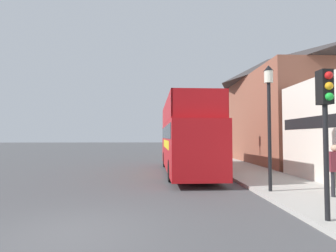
{
  "coord_description": "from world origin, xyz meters",
  "views": [
    {
      "loc": [
        1.88,
        -5.89,
        2.15
      ],
      "look_at": [
        2.46,
        7.72,
        2.71
      ],
      "focal_mm": 28.0,
      "sensor_mm": 36.0,
      "label": 1
    }
  ],
  "objects_px": {
    "tour_bus": "(186,141)",
    "parked_car_ahead_of_bus": "(186,153)",
    "lamp_post_nearest": "(269,104)",
    "pedestrian_second": "(335,165)",
    "lamp_post_third": "(201,126)",
    "traffic_signal": "(326,109)",
    "lamp_post_second": "(222,122)"
  },
  "relations": [
    {
      "from": "tour_bus",
      "to": "parked_car_ahead_of_bus",
      "type": "xyz_separation_m",
      "value": [
        0.87,
        8.13,
        -1.23
      ]
    },
    {
      "from": "tour_bus",
      "to": "lamp_post_nearest",
      "type": "relative_size",
      "value": 2.19
    },
    {
      "from": "tour_bus",
      "to": "pedestrian_second",
      "type": "relative_size",
      "value": 5.93
    },
    {
      "from": "parked_car_ahead_of_bus",
      "to": "lamp_post_third",
      "type": "distance_m",
      "value": 3.26
    },
    {
      "from": "pedestrian_second",
      "to": "lamp_post_nearest",
      "type": "distance_m",
      "value": 3.01
    },
    {
      "from": "lamp_post_third",
      "to": "tour_bus",
      "type": "bearing_deg",
      "value": -105.26
    },
    {
      "from": "traffic_signal",
      "to": "lamp_post_second",
      "type": "xyz_separation_m",
      "value": [
        0.26,
        11.1,
        0.32
      ]
    },
    {
      "from": "pedestrian_second",
      "to": "lamp_post_nearest",
      "type": "bearing_deg",
      "value": 150.79
    },
    {
      "from": "tour_bus",
      "to": "pedestrian_second",
      "type": "bearing_deg",
      "value": -59.64
    },
    {
      "from": "tour_bus",
      "to": "lamp_post_second",
      "type": "relative_size",
      "value": 2.4
    },
    {
      "from": "pedestrian_second",
      "to": "lamp_post_second",
      "type": "bearing_deg",
      "value": 100.69
    },
    {
      "from": "lamp_post_nearest",
      "to": "lamp_post_second",
      "type": "xyz_separation_m",
      "value": [
        0.16,
        7.66,
        -0.25
      ]
    },
    {
      "from": "pedestrian_second",
      "to": "traffic_signal",
      "type": "distance_m",
      "value": 3.49
    },
    {
      "from": "tour_bus",
      "to": "parked_car_ahead_of_bus",
      "type": "distance_m",
      "value": 8.27
    },
    {
      "from": "lamp_post_third",
      "to": "parked_car_ahead_of_bus",
      "type": "bearing_deg",
      "value": -145.58
    },
    {
      "from": "pedestrian_second",
      "to": "lamp_post_second",
      "type": "distance_m",
      "value": 9.03
    },
    {
      "from": "parked_car_ahead_of_bus",
      "to": "traffic_signal",
      "type": "bearing_deg",
      "value": -87.78
    },
    {
      "from": "lamp_post_nearest",
      "to": "lamp_post_third",
      "type": "xyz_separation_m",
      "value": [
        0.05,
        15.32,
        -0.17
      ]
    },
    {
      "from": "parked_car_ahead_of_bus",
      "to": "lamp_post_nearest",
      "type": "height_order",
      "value": "lamp_post_nearest"
    },
    {
      "from": "tour_bus",
      "to": "traffic_signal",
      "type": "height_order",
      "value": "tour_bus"
    },
    {
      "from": "parked_car_ahead_of_bus",
      "to": "lamp_post_third",
      "type": "height_order",
      "value": "lamp_post_third"
    },
    {
      "from": "parked_car_ahead_of_bus",
      "to": "lamp_post_third",
      "type": "relative_size",
      "value": 1.02
    },
    {
      "from": "lamp_post_nearest",
      "to": "parked_car_ahead_of_bus",
      "type": "bearing_deg",
      "value": 96.48
    },
    {
      "from": "parked_car_ahead_of_bus",
      "to": "pedestrian_second",
      "type": "distance_m",
      "value": 15.57
    },
    {
      "from": "lamp_post_nearest",
      "to": "pedestrian_second",
      "type": "bearing_deg",
      "value": -29.21
    },
    {
      "from": "traffic_signal",
      "to": "lamp_post_second",
      "type": "distance_m",
      "value": 11.11
    },
    {
      "from": "tour_bus",
      "to": "traffic_signal",
      "type": "relative_size",
      "value": 2.84
    },
    {
      "from": "tour_bus",
      "to": "lamp_post_second",
      "type": "height_order",
      "value": "lamp_post_second"
    },
    {
      "from": "traffic_signal",
      "to": "lamp_post_nearest",
      "type": "bearing_deg",
      "value": 88.28
    },
    {
      "from": "lamp_post_nearest",
      "to": "traffic_signal",
      "type": "bearing_deg",
      "value": -91.72
    },
    {
      "from": "lamp_post_second",
      "to": "lamp_post_third",
      "type": "xyz_separation_m",
      "value": [
        -0.11,
        7.66,
        0.08
      ]
    },
    {
      "from": "lamp_post_third",
      "to": "traffic_signal",
      "type": "bearing_deg",
      "value": -90.47
    }
  ]
}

